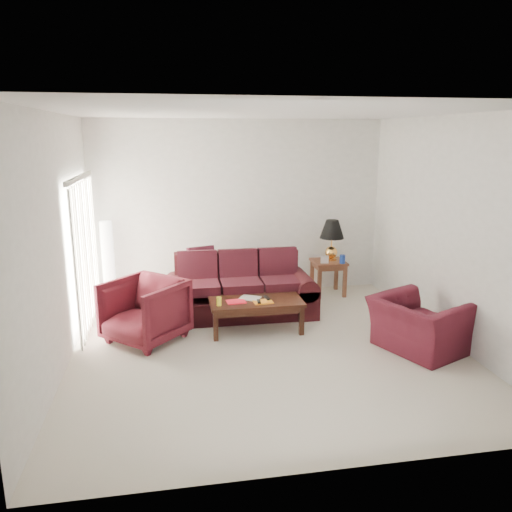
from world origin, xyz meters
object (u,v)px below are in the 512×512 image
(end_table, at_px, (328,277))
(armchair_left, at_px, (145,311))
(sofa, at_px, (240,286))
(armchair_right, at_px, (419,325))
(floor_lamp, at_px, (108,263))
(coffee_table, at_px, (256,315))

(end_table, height_order, armchair_left, armchair_left)
(sofa, distance_m, end_table, 1.86)
(armchair_left, height_order, armchair_right, armchair_left)
(floor_lamp, distance_m, armchair_right, 4.89)
(end_table, height_order, coffee_table, end_table)
(end_table, height_order, floor_lamp, floor_lamp)
(sofa, bearing_deg, end_table, 20.44)
(floor_lamp, height_order, armchair_right, floor_lamp)
(sofa, bearing_deg, coffee_table, -83.29)
(sofa, relative_size, coffee_table, 1.75)
(sofa, distance_m, floor_lamp, 2.24)
(sofa, relative_size, armchair_left, 2.44)
(sofa, xyz_separation_m, floor_lamp, (-2.04, 0.90, 0.23))
(coffee_table, bearing_deg, armchair_left, 166.35)
(end_table, xyz_separation_m, floor_lamp, (-3.72, 0.11, 0.40))
(armchair_right, relative_size, coffee_table, 0.81)
(sofa, height_order, floor_lamp, floor_lamp)
(armchair_left, bearing_deg, armchair_right, 27.47)
(floor_lamp, relative_size, armchair_right, 1.32)
(end_table, distance_m, armchair_left, 3.45)
(end_table, distance_m, floor_lamp, 3.74)
(sofa, xyz_separation_m, armchair_left, (-1.41, -0.75, -0.04))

